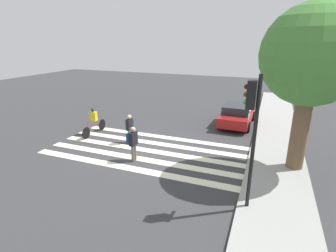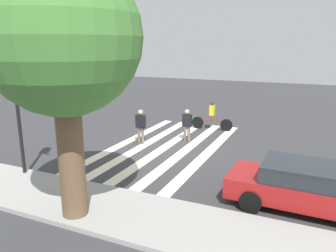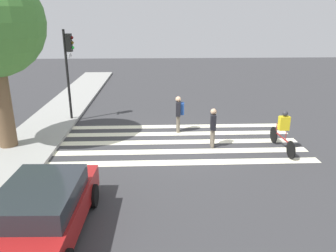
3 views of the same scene
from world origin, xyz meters
name	(u,v)px [view 1 (image 1 of 3)]	position (x,y,z in m)	size (l,w,h in m)	color
ground_plane	(146,150)	(0.00, 0.00, 0.00)	(60.00, 60.00, 0.00)	#38383A
sidewalk_curb	(276,170)	(0.00, 6.25, 0.07)	(36.00, 2.50, 0.14)	#9E9E99
crosswalk_stripes	(146,150)	(0.00, 0.00, 0.00)	(4.64, 10.00, 0.01)	#F2EDCC
traffic_light	(252,119)	(3.23, 5.18, 3.16)	(0.60, 0.50, 4.51)	black
street_tree	(312,57)	(-0.45, 6.95, 4.78)	(3.93, 3.93, 6.83)	brown
pedestrian_child_with_backpack	(130,127)	(-0.59, -1.27, 0.91)	(0.46, 0.24, 1.61)	#6B6051
pedestrian_adult_tall_backpack	(133,141)	(1.31, -0.04, 0.98)	(0.48, 0.40, 1.67)	#6B6051
cyclist_far_lane	(94,120)	(-1.05, -3.96, 0.87)	(2.34, 0.41, 1.63)	black
car_parked_far_curb	(237,114)	(-6.16, 3.75, 0.71)	(4.39, 2.10, 1.36)	maroon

